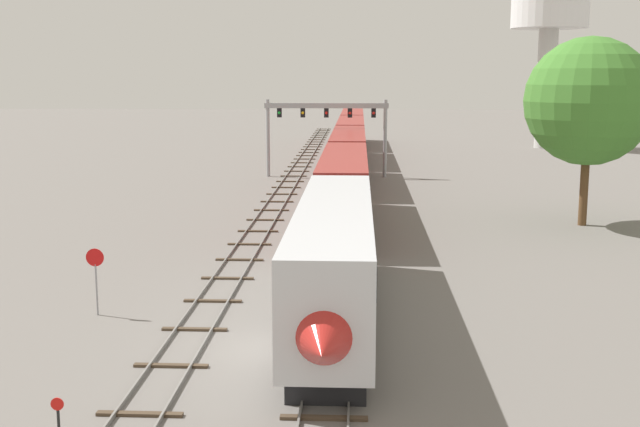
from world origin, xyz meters
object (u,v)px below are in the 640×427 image
Objects in this scene: passenger_train at (348,156)px; water_tower at (550,14)px; trackside_tree_left at (589,102)px; signal_gantry at (326,120)px; stop_sign at (96,272)px.

passenger_train is 48.66m from water_tower.
signal_gantry is at bearing 126.58° from trackside_tree_left.
passenger_train is at bearing 76.26° from stop_sign.
stop_sign is 34.39m from trackside_tree_left.
signal_gantry is 45.13m from water_tower.
water_tower is 1.82× the size of trackside_tree_left.
stop_sign is at bearing -103.74° from passenger_train.
water_tower reaches higher than passenger_train.
signal_gantry is 0.97× the size of trackside_tree_left.
signal_gantry reaches higher than passenger_train.
stop_sign is (-10.00, -40.91, -0.74)m from passenger_train.
stop_sign is at bearing -140.32° from trackside_tree_left.
passenger_train is at bearing -66.85° from signal_gantry.
passenger_train is 42.12m from stop_sign.
trackside_tree_left is (16.01, -19.34, 5.64)m from passenger_train.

